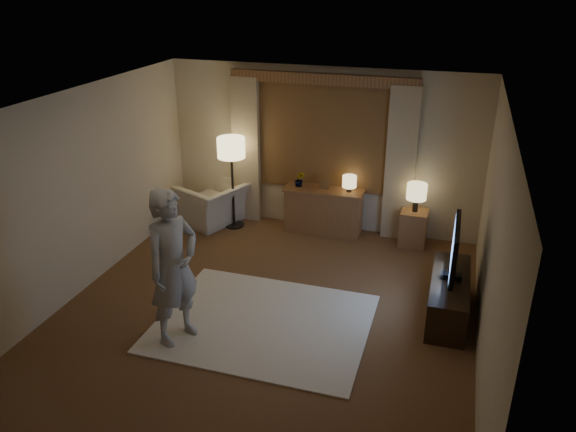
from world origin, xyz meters
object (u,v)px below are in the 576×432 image
at_px(tv_stand, 449,296).
at_px(person, 173,267).
at_px(armchair, 213,203).
at_px(sideboard, 323,212).
at_px(side_table, 413,228).

relative_size(tv_stand, person, 0.77).
bearing_deg(armchair, sideboard, 116.28).
distance_m(armchair, person, 3.34).
xyz_separation_m(tv_stand, person, (-2.93, -1.43, 0.68)).
distance_m(armchair, tv_stand, 4.26).
distance_m(armchair, side_table, 3.29).
relative_size(armchair, tv_stand, 0.74).
bearing_deg(armchair, person, 38.56).
bearing_deg(sideboard, side_table, -2.00).
bearing_deg(tv_stand, side_table, 108.50).
bearing_deg(side_table, person, -125.46).
bearing_deg(person, armchair, 39.87).
height_order(armchair, tv_stand, armchair).
bearing_deg(person, sideboard, 7.73).
xyz_separation_m(sideboard, person, (-0.88, -3.30, 0.58)).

